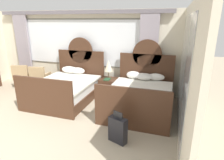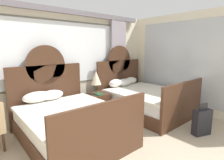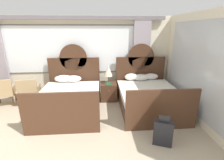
{
  "view_description": "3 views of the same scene",
  "coord_description": "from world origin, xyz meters",
  "px_view_note": "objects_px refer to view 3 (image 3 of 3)",
  "views": [
    {
      "loc": [
        3.12,
        -2.31,
        2.37
      ],
      "look_at": [
        1.67,
        2.16,
        0.88
      ],
      "focal_mm": 30.45,
      "sensor_mm": 36.0,
      "label": 1
    },
    {
      "loc": [
        -1.43,
        -0.52,
        1.77
      ],
      "look_at": [
        1.37,
        2.72,
        0.99
      ],
      "focal_mm": 28.72,
      "sensor_mm": 36.0,
      "label": 2
    },
    {
      "loc": [
        0.98,
        -1.74,
        2.27
      ],
      "look_at": [
        1.31,
        2.7,
        0.84
      ],
      "focal_mm": 25.33,
      "sensor_mm": 36.0,
      "label": 3
    }
  ],
  "objects_px": {
    "bed_near_mirror": "(147,96)",
    "table_lamp_on_nightstand": "(108,71)",
    "bed_near_window": "(70,98)",
    "armchair_by_window_left": "(29,90)",
    "suitcase_on_floor": "(163,133)",
    "book_on_nightstand": "(108,84)",
    "armchair_by_window_centre": "(4,91)",
    "nightstand_between_beds": "(108,91)"
  },
  "relations": [
    {
      "from": "table_lamp_on_nightstand",
      "to": "suitcase_on_floor",
      "type": "bearing_deg",
      "value": -66.84
    },
    {
      "from": "book_on_nightstand",
      "to": "suitcase_on_floor",
      "type": "bearing_deg",
      "value": -65.59
    },
    {
      "from": "nightstand_between_beds",
      "to": "armchair_by_window_centre",
      "type": "relative_size",
      "value": 0.66
    },
    {
      "from": "table_lamp_on_nightstand",
      "to": "armchair_by_window_left",
      "type": "distance_m",
      "value": 2.52
    },
    {
      "from": "armchair_by_window_centre",
      "to": "bed_near_mirror",
      "type": "bearing_deg",
      "value": -5.66
    },
    {
      "from": "nightstand_between_beds",
      "to": "table_lamp_on_nightstand",
      "type": "relative_size",
      "value": 0.96
    },
    {
      "from": "bed_near_mirror",
      "to": "armchair_by_window_left",
      "type": "xyz_separation_m",
      "value": [
        -3.6,
        0.43,
        0.11
      ]
    },
    {
      "from": "bed_near_window",
      "to": "book_on_nightstand",
      "type": "distance_m",
      "value": 1.28
    },
    {
      "from": "table_lamp_on_nightstand",
      "to": "armchair_by_window_left",
      "type": "relative_size",
      "value": 0.69
    },
    {
      "from": "bed_near_window",
      "to": "armchair_by_window_left",
      "type": "distance_m",
      "value": 1.39
    },
    {
      "from": "armchair_by_window_left",
      "to": "suitcase_on_floor",
      "type": "relative_size",
      "value": 1.3
    },
    {
      "from": "book_on_nightstand",
      "to": "armchair_by_window_centre",
      "type": "distance_m",
      "value": 3.2
    },
    {
      "from": "armchair_by_window_left",
      "to": "armchair_by_window_centre",
      "type": "bearing_deg",
      "value": 179.76
    },
    {
      "from": "bed_near_mirror",
      "to": "armchair_by_window_centre",
      "type": "xyz_separation_m",
      "value": [
        -4.35,
        0.43,
        0.11
      ]
    },
    {
      "from": "table_lamp_on_nightstand",
      "to": "nightstand_between_beds",
      "type": "bearing_deg",
      "value": -95.61
    },
    {
      "from": "suitcase_on_floor",
      "to": "book_on_nightstand",
      "type": "bearing_deg",
      "value": 114.41
    },
    {
      "from": "bed_near_mirror",
      "to": "table_lamp_on_nightstand",
      "type": "xyz_separation_m",
      "value": [
        -1.14,
        0.66,
        0.62
      ]
    },
    {
      "from": "bed_near_mirror",
      "to": "armchair_by_window_centre",
      "type": "distance_m",
      "value": 4.37
    },
    {
      "from": "bed_near_window",
      "to": "book_on_nightstand",
      "type": "relative_size",
      "value": 8.45
    },
    {
      "from": "book_on_nightstand",
      "to": "bed_near_window",
      "type": "bearing_deg",
      "value": -153.87
    },
    {
      "from": "bed_near_window",
      "to": "bed_near_mirror",
      "type": "bearing_deg",
      "value": 0.16
    },
    {
      "from": "book_on_nightstand",
      "to": "armchair_by_window_left",
      "type": "bearing_deg",
      "value": -177.17
    },
    {
      "from": "suitcase_on_floor",
      "to": "nightstand_between_beds",
      "type": "bearing_deg",
      "value": 113.18
    },
    {
      "from": "nightstand_between_beds",
      "to": "suitcase_on_floor",
      "type": "xyz_separation_m",
      "value": [
        0.98,
        -2.3,
        -0.01
      ]
    },
    {
      "from": "bed_near_window",
      "to": "armchair_by_window_left",
      "type": "height_order",
      "value": "bed_near_window"
    },
    {
      "from": "bed_near_window",
      "to": "table_lamp_on_nightstand",
      "type": "height_order",
      "value": "bed_near_window"
    },
    {
      "from": "table_lamp_on_nightstand",
      "to": "bed_near_mirror",
      "type": "bearing_deg",
      "value": -30.06
    },
    {
      "from": "bed_near_mirror",
      "to": "table_lamp_on_nightstand",
      "type": "relative_size",
      "value": 3.65
    },
    {
      "from": "book_on_nightstand",
      "to": "armchair_by_window_left",
      "type": "distance_m",
      "value": 2.46
    },
    {
      "from": "nightstand_between_beds",
      "to": "suitcase_on_floor",
      "type": "bearing_deg",
      "value": -66.82
    },
    {
      "from": "nightstand_between_beds",
      "to": "table_lamp_on_nightstand",
      "type": "xyz_separation_m",
      "value": [
        0.0,
        0.0,
        0.7
      ]
    },
    {
      "from": "armchair_by_window_left",
      "to": "bed_near_mirror",
      "type": "bearing_deg",
      "value": -6.78
    },
    {
      "from": "bed_near_window",
      "to": "nightstand_between_beds",
      "type": "bearing_deg",
      "value": 30.06
    },
    {
      "from": "suitcase_on_floor",
      "to": "armchair_by_window_centre",
      "type": "bearing_deg",
      "value": 153.71
    },
    {
      "from": "bed_near_mirror",
      "to": "table_lamp_on_nightstand",
      "type": "height_order",
      "value": "bed_near_mirror"
    },
    {
      "from": "armchair_by_window_centre",
      "to": "nightstand_between_beds",
      "type": "bearing_deg",
      "value": 3.99
    },
    {
      "from": "bed_near_mirror",
      "to": "table_lamp_on_nightstand",
      "type": "distance_m",
      "value": 1.45
    },
    {
      "from": "book_on_nightstand",
      "to": "armchair_by_window_centre",
      "type": "xyz_separation_m",
      "value": [
        -3.2,
        -0.12,
        -0.11
      ]
    },
    {
      "from": "armchair_by_window_left",
      "to": "armchair_by_window_centre",
      "type": "xyz_separation_m",
      "value": [
        -0.75,
        0.0,
        0.0
      ]
    },
    {
      "from": "armchair_by_window_centre",
      "to": "suitcase_on_floor",
      "type": "height_order",
      "value": "armchair_by_window_centre"
    },
    {
      "from": "bed_near_window",
      "to": "armchair_by_window_centre",
      "type": "relative_size",
      "value": 2.53
    },
    {
      "from": "bed_near_window",
      "to": "bed_near_mirror",
      "type": "relative_size",
      "value": 1.0
    }
  ]
}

